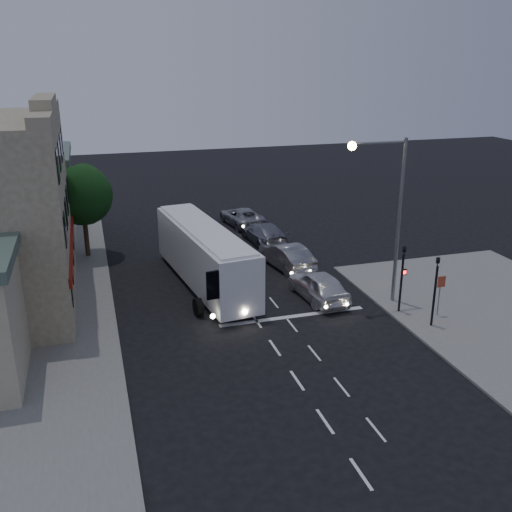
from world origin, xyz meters
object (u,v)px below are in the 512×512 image
object	(u,v)px
traffic_signal_main	(402,271)
streetlight	(389,203)
car_suv	(318,285)
street_tree	(82,193)
car_sedan_b	(264,233)
tour_bus	(204,254)
car_sedan_c	(242,216)
traffic_signal_side	(436,283)
car_sedan_a	(287,256)
regulatory_sign	(440,289)

from	to	relation	value
traffic_signal_main	streetlight	xyz separation A→B (m)	(-0.26, 1.42, 3.31)
car_suv	street_tree	xyz separation A→B (m)	(-12.38, 11.22, 3.67)
car_sedan_b	tour_bus	bearing A→B (deg)	45.09
car_sedan_c	car_sedan_b	bearing A→B (deg)	85.07
traffic_signal_main	traffic_signal_side	xyz separation A→B (m)	(0.70, -1.98, 0.00)
car_sedan_b	traffic_signal_side	distance (m)	16.18
streetlight	traffic_signal_side	bearing A→B (deg)	-74.30
car_sedan_c	traffic_signal_main	xyz separation A→B (m)	(3.61, -18.82, 1.71)
car_suv	car_sedan_b	xyz separation A→B (m)	(0.12, 10.59, -0.06)
traffic_signal_main	street_tree	world-z (taller)	street_tree
street_tree	traffic_signal_side	bearing A→B (deg)	-44.50
car_suv	street_tree	bearing A→B (deg)	-47.13
tour_bus	traffic_signal_side	xyz separation A→B (m)	(9.84, -8.86, 0.45)
tour_bus	car_sedan_b	world-z (taller)	tour_bus
car_suv	traffic_signal_side	xyz separation A→B (m)	(4.13, -5.00, 1.59)
car_suv	traffic_signal_side	distance (m)	6.67
car_sedan_a	car_sedan_b	bearing A→B (deg)	-101.23
car_suv	car_sedan_a	distance (m)	5.24
tour_bus	car_sedan_a	size ratio (longest dim) A/B	2.44
traffic_signal_side	regulatory_sign	world-z (taller)	traffic_signal_side
tour_bus	car_suv	distance (m)	6.99
car_suv	car_sedan_c	size ratio (longest dim) A/B	0.95
car_suv	traffic_signal_main	bearing A→B (deg)	133.64
car_sedan_b	regulatory_sign	xyz separation A→B (m)	(5.00, -14.62, 0.83)
car_suv	streetlight	size ratio (longest dim) A/B	0.54
streetlight	tour_bus	bearing A→B (deg)	148.39
tour_bus	street_tree	distance (m)	10.25
car_sedan_c	street_tree	bearing A→B (deg)	12.31
car_sedan_a	car_sedan_b	xyz separation A→B (m)	(0.17, 5.35, -0.05)
tour_bus	car_sedan_b	size ratio (longest dim) A/B	2.30
car_sedan_c	streetlight	xyz separation A→B (m)	(3.35, -17.40, 5.02)
car_sedan_a	street_tree	size ratio (longest dim) A/B	0.80
traffic_signal_side	regulatory_sign	bearing A→B (deg)	43.92
streetlight	traffic_signal_main	bearing A→B (deg)	-79.80
car_suv	car_sedan_a	bearing A→B (deg)	-94.45
regulatory_sign	traffic_signal_main	bearing A→B (deg)	149.16
traffic_signal_side	streetlight	world-z (taller)	streetlight
tour_bus	traffic_signal_side	bearing A→B (deg)	-49.26
car_suv	street_tree	size ratio (longest dim) A/B	0.78
car_suv	traffic_signal_side	world-z (taller)	traffic_signal_side
tour_bus	car_suv	size ratio (longest dim) A/B	2.49
car_sedan_b	street_tree	bearing A→B (deg)	-6.89
regulatory_sign	street_tree	distance (m)	23.40
car_sedan_b	streetlight	size ratio (longest dim) A/B	0.59
car_sedan_c	street_tree	distance (m)	13.57
tour_bus	car_sedan_b	xyz separation A→B (m)	(5.83, 6.72, -1.21)
car_suv	traffic_signal_main	world-z (taller)	traffic_signal_main
traffic_signal_side	streetlight	distance (m)	4.84
car_suv	car_sedan_b	size ratio (longest dim) A/B	0.92
street_tree	car_suv	bearing A→B (deg)	-42.19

